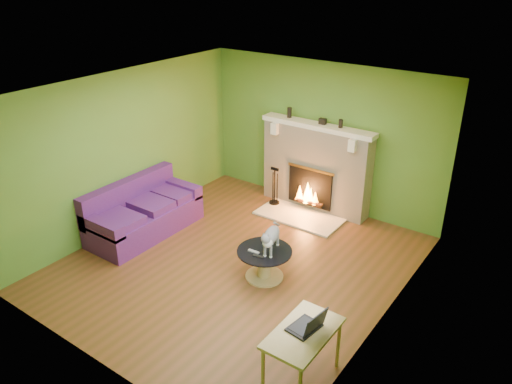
# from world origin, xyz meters

# --- Properties ---
(floor) EXTENTS (5.00, 5.00, 0.00)m
(floor) POSITION_xyz_m (0.00, 0.00, 0.00)
(floor) COLOR brown
(floor) RESTS_ON ground
(ceiling) EXTENTS (5.00, 5.00, 0.00)m
(ceiling) POSITION_xyz_m (0.00, 0.00, 2.60)
(ceiling) COLOR white
(ceiling) RESTS_ON wall_back
(wall_back) EXTENTS (5.00, 0.00, 5.00)m
(wall_back) POSITION_xyz_m (0.00, 2.50, 1.30)
(wall_back) COLOR #54802A
(wall_back) RESTS_ON floor
(wall_front) EXTENTS (5.00, 0.00, 5.00)m
(wall_front) POSITION_xyz_m (0.00, -2.50, 1.30)
(wall_front) COLOR #54802A
(wall_front) RESTS_ON floor
(wall_left) EXTENTS (0.00, 5.00, 5.00)m
(wall_left) POSITION_xyz_m (-2.25, 0.00, 1.30)
(wall_left) COLOR #54802A
(wall_left) RESTS_ON floor
(wall_right) EXTENTS (0.00, 5.00, 5.00)m
(wall_right) POSITION_xyz_m (2.25, 0.00, 1.30)
(wall_right) COLOR #54802A
(wall_right) RESTS_ON floor
(window_frame) EXTENTS (0.00, 1.20, 1.20)m
(window_frame) POSITION_xyz_m (2.24, -0.90, 1.55)
(window_frame) COLOR silver
(window_frame) RESTS_ON wall_right
(window_pane) EXTENTS (0.00, 1.06, 1.06)m
(window_pane) POSITION_xyz_m (2.23, -0.90, 1.55)
(window_pane) COLOR white
(window_pane) RESTS_ON wall_right
(fireplace) EXTENTS (2.10, 0.46, 1.58)m
(fireplace) POSITION_xyz_m (0.00, 2.32, 0.77)
(fireplace) COLOR beige
(fireplace) RESTS_ON floor
(hearth) EXTENTS (1.50, 0.75, 0.03)m
(hearth) POSITION_xyz_m (0.00, 1.80, 0.01)
(hearth) COLOR beige
(hearth) RESTS_ON floor
(mantel) EXTENTS (2.10, 0.28, 0.08)m
(mantel) POSITION_xyz_m (0.00, 2.30, 1.54)
(mantel) COLOR white
(mantel) RESTS_ON fireplace
(sofa) EXTENTS (0.88, 1.91, 0.86)m
(sofa) POSITION_xyz_m (-1.86, -0.13, 0.33)
(sofa) COLOR #4F1B68
(sofa) RESTS_ON floor
(coffee_table) EXTENTS (0.78, 0.78, 0.44)m
(coffee_table) POSITION_xyz_m (0.53, -0.05, 0.25)
(coffee_table) COLOR tan
(coffee_table) RESTS_ON floor
(desk) EXTENTS (0.53, 0.91, 0.67)m
(desk) POSITION_xyz_m (1.95, -1.41, 0.59)
(desk) COLOR tan
(desk) RESTS_ON floor
(cat) EXTENTS (0.43, 0.71, 0.42)m
(cat) POSITION_xyz_m (0.61, -0.00, 0.65)
(cat) COLOR slate
(cat) RESTS_ON coffee_table
(remote_silver) EXTENTS (0.17, 0.05, 0.02)m
(remote_silver) POSITION_xyz_m (0.43, -0.17, 0.45)
(remote_silver) COLOR gray
(remote_silver) RESTS_ON coffee_table
(remote_black) EXTENTS (0.16, 0.07, 0.02)m
(remote_black) POSITION_xyz_m (0.55, -0.23, 0.45)
(remote_black) COLOR black
(remote_black) RESTS_ON coffee_table
(laptop) EXTENTS (0.34, 0.38, 0.25)m
(laptop) POSITION_xyz_m (1.93, -1.36, 0.80)
(laptop) COLOR black
(laptop) RESTS_ON desk
(fire_tools) EXTENTS (0.19, 0.19, 0.71)m
(fire_tools) POSITION_xyz_m (-0.63, 1.95, 0.38)
(fire_tools) COLOR black
(fire_tools) RESTS_ON hearth
(mantel_vase_left) EXTENTS (0.08, 0.08, 0.18)m
(mantel_vase_left) POSITION_xyz_m (-0.59, 2.33, 1.67)
(mantel_vase_left) COLOR black
(mantel_vase_left) RESTS_ON mantel
(mantel_vase_right) EXTENTS (0.07, 0.07, 0.14)m
(mantel_vase_right) POSITION_xyz_m (0.41, 2.33, 1.65)
(mantel_vase_right) COLOR black
(mantel_vase_right) RESTS_ON mantel
(mantel_box) EXTENTS (0.12, 0.08, 0.10)m
(mantel_box) POSITION_xyz_m (0.08, 2.33, 1.63)
(mantel_box) COLOR black
(mantel_box) RESTS_ON mantel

